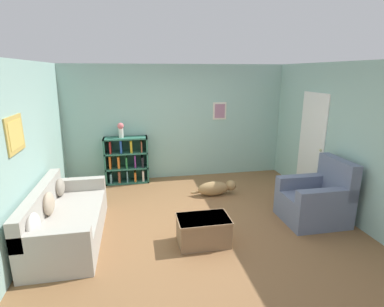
{
  "coord_description": "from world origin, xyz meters",
  "views": [
    {
      "loc": [
        -0.95,
        -4.56,
        2.43
      ],
      "look_at": [
        0.0,
        0.4,
        1.05
      ],
      "focal_mm": 28.0,
      "sensor_mm": 36.0,
      "label": 1
    }
  ],
  "objects": [
    {
      "name": "ground_plane",
      "position": [
        0.0,
        0.0,
        0.0
      ],
      "size": [
        14.0,
        14.0,
        0.0
      ],
      "primitive_type": "plane",
      "color": "brown"
    },
    {
      "name": "recliner_chair",
      "position": [
        1.96,
        -0.43,
        0.37
      ],
      "size": [
        0.98,
        0.85,
        1.06
      ],
      "color": "slate",
      "rests_on": "ground_plane"
    },
    {
      "name": "vase",
      "position": [
        -1.27,
        2.01,
        1.23
      ],
      "size": [
        0.14,
        0.14,
        0.32
      ],
      "color": "silver",
      "rests_on": "bookshelf"
    },
    {
      "name": "dog",
      "position": [
        0.6,
        0.92,
        0.15
      ],
      "size": [
        0.95,
        0.26,
        0.29
      ],
      "color": "#9E7A4C",
      "rests_on": "ground_plane"
    },
    {
      "name": "wall_left",
      "position": [
        -2.55,
        -0.0,
        1.3
      ],
      "size": [
        0.13,
        5.0,
        2.6
      ],
      "color": "#93BCB2",
      "rests_on": "ground_plane"
    },
    {
      "name": "couch",
      "position": [
        -2.05,
        -0.26,
        0.3
      ],
      "size": [
        0.9,
        2.0,
        0.81
      ],
      "color": "#ADA89E",
      "rests_on": "ground_plane"
    },
    {
      "name": "coffee_table",
      "position": [
        -0.06,
        -0.77,
        0.22
      ],
      "size": [
        0.75,
        0.5,
        0.41
      ],
      "color": "#846647",
      "rests_on": "ground_plane"
    },
    {
      "name": "bookshelf",
      "position": [
        -1.18,
        2.03,
        0.51
      ],
      "size": [
        0.95,
        0.33,
        1.04
      ],
      "color": "#2D6B56",
      "rests_on": "ground_plane"
    },
    {
      "name": "wall_back",
      "position": [
        0.0,
        2.25,
        1.3
      ],
      "size": [
        5.6,
        0.13,
        2.6
      ],
      "color": "#93BCB2",
      "rests_on": "ground_plane"
    },
    {
      "name": "wall_right",
      "position": [
        2.55,
        0.02,
        1.29
      ],
      "size": [
        0.16,
        5.0,
        2.6
      ],
      "color": "#93BCB2",
      "rests_on": "ground_plane"
    }
  ]
}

